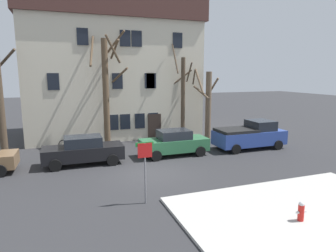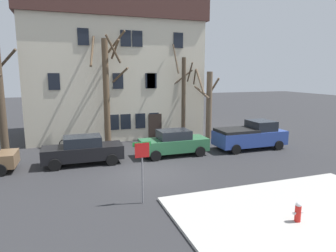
{
  "view_description": "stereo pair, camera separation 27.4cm",
  "coord_description": "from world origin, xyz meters",
  "px_view_note": "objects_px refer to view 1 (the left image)",
  "views": [
    {
      "loc": [
        -4.33,
        -15.05,
        5.38
      ],
      "look_at": [
        2.64,
        4.18,
        1.75
      ],
      "focal_mm": 31.82,
      "sensor_mm": 36.0,
      "label": 1
    },
    {
      "loc": [
        -4.07,
        -15.15,
        5.38
      ],
      "look_at": [
        2.64,
        4.18,
        1.75
      ],
      "focal_mm": 31.82,
      "sensor_mm": 36.0,
      "label": 2
    }
  ],
  "objects_px": {
    "street_sign_pole": "(145,161)",
    "tree_bare_mid": "(107,87)",
    "car_black_sedan": "(83,150)",
    "car_green_sedan": "(174,143)",
    "building_main": "(112,70)",
    "fire_hydrant": "(301,211)",
    "tree_bare_end": "(208,103)",
    "pickup_truck_blue": "(250,135)",
    "tree_bare_far": "(183,95)",
    "bicycle_leaning": "(71,144)"
  },
  "relations": [
    {
      "from": "car_green_sedan",
      "to": "street_sign_pole",
      "type": "bearing_deg",
      "value": -120.17
    },
    {
      "from": "street_sign_pole",
      "to": "tree_bare_mid",
      "type": "bearing_deg",
      "value": 89.41
    },
    {
      "from": "building_main",
      "to": "bicycle_leaning",
      "type": "height_order",
      "value": "building_main"
    },
    {
      "from": "fire_hydrant",
      "to": "car_green_sedan",
      "type": "bearing_deg",
      "value": 95.8
    },
    {
      "from": "tree_bare_far",
      "to": "car_black_sedan",
      "type": "distance_m",
      "value": 9.69
    },
    {
      "from": "tree_bare_end",
      "to": "street_sign_pole",
      "type": "bearing_deg",
      "value": -128.28
    },
    {
      "from": "building_main",
      "to": "car_black_sedan",
      "type": "distance_m",
      "value": 10.77
    },
    {
      "from": "building_main",
      "to": "fire_hydrant",
      "type": "xyz_separation_m",
      "value": [
        3.45,
        -19.1,
        -5.22
      ]
    },
    {
      "from": "pickup_truck_blue",
      "to": "street_sign_pole",
      "type": "distance_m",
      "value": 11.61
    },
    {
      "from": "building_main",
      "to": "tree_bare_far",
      "type": "relative_size",
      "value": 1.91
    },
    {
      "from": "tree_bare_far",
      "to": "fire_hydrant",
      "type": "distance_m",
      "value": 14.8
    },
    {
      "from": "car_green_sedan",
      "to": "fire_hydrant",
      "type": "relative_size",
      "value": 6.16
    },
    {
      "from": "car_black_sedan",
      "to": "fire_hydrant",
      "type": "height_order",
      "value": "car_black_sedan"
    },
    {
      "from": "car_green_sedan",
      "to": "car_black_sedan",
      "type": "bearing_deg",
      "value": -180.0
    },
    {
      "from": "tree_bare_mid",
      "to": "street_sign_pole",
      "type": "bearing_deg",
      "value": -90.59
    },
    {
      "from": "building_main",
      "to": "bicycle_leaning",
      "type": "bearing_deg",
      "value": -128.21
    },
    {
      "from": "fire_hydrant",
      "to": "street_sign_pole",
      "type": "distance_m",
      "value": 6.15
    },
    {
      "from": "car_black_sedan",
      "to": "street_sign_pole",
      "type": "xyz_separation_m",
      "value": [
        2.0,
        -6.52,
        1.0
      ]
    },
    {
      "from": "tree_bare_mid",
      "to": "tree_bare_far",
      "type": "bearing_deg",
      "value": 1.26
    },
    {
      "from": "tree_bare_far",
      "to": "street_sign_pole",
      "type": "height_order",
      "value": "tree_bare_far"
    },
    {
      "from": "tree_bare_far",
      "to": "bicycle_leaning",
      "type": "xyz_separation_m",
      "value": [
        -8.82,
        -0.33,
        -3.26
      ]
    },
    {
      "from": "tree_bare_end",
      "to": "fire_hydrant",
      "type": "bearing_deg",
      "value": -103.92
    },
    {
      "from": "tree_bare_mid",
      "to": "tree_bare_end",
      "type": "height_order",
      "value": "tree_bare_mid"
    },
    {
      "from": "car_green_sedan",
      "to": "fire_hydrant",
      "type": "xyz_separation_m",
      "value": [
        1.03,
        -10.1,
        -0.36
      ]
    },
    {
      "from": "tree_bare_far",
      "to": "pickup_truck_blue",
      "type": "height_order",
      "value": "tree_bare_far"
    },
    {
      "from": "street_sign_pole",
      "to": "fire_hydrant",
      "type": "bearing_deg",
      "value": -36.56
    },
    {
      "from": "tree_bare_far",
      "to": "tree_bare_end",
      "type": "relative_size",
      "value": 1.33
    },
    {
      "from": "tree_bare_far",
      "to": "car_green_sedan",
      "type": "relative_size",
      "value": 1.72
    },
    {
      "from": "pickup_truck_blue",
      "to": "fire_hydrant",
      "type": "relative_size",
      "value": 7.04
    },
    {
      "from": "car_green_sedan",
      "to": "bicycle_leaning",
      "type": "height_order",
      "value": "car_green_sedan"
    },
    {
      "from": "car_black_sedan",
      "to": "car_green_sedan",
      "type": "height_order",
      "value": "car_green_sedan"
    },
    {
      "from": "building_main",
      "to": "tree_bare_far",
      "type": "xyz_separation_m",
      "value": [
        4.86,
        -4.69,
        -2.09
      ]
    },
    {
      "from": "tree_bare_far",
      "to": "tree_bare_end",
      "type": "bearing_deg",
      "value": -8.07
    },
    {
      "from": "building_main",
      "to": "fire_hydrant",
      "type": "relative_size",
      "value": 20.22
    },
    {
      "from": "car_green_sedan",
      "to": "tree_bare_far",
      "type": "bearing_deg",
      "value": 60.49
    },
    {
      "from": "tree_bare_end",
      "to": "street_sign_pole",
      "type": "distance_m",
      "value": 13.46
    },
    {
      "from": "building_main",
      "to": "bicycle_leaning",
      "type": "distance_m",
      "value": 8.34
    },
    {
      "from": "car_green_sedan",
      "to": "street_sign_pole",
      "type": "height_order",
      "value": "street_sign_pole"
    },
    {
      "from": "tree_bare_mid",
      "to": "fire_hydrant",
      "type": "distance_m",
      "value": 15.52
    },
    {
      "from": "pickup_truck_blue",
      "to": "fire_hydrant",
      "type": "bearing_deg",
      "value": -115.74
    },
    {
      "from": "tree_bare_far",
      "to": "fire_hydrant",
      "type": "xyz_separation_m",
      "value": [
        -1.41,
        -14.4,
        -3.13
      ]
    },
    {
      "from": "bicycle_leaning",
      "to": "building_main",
      "type": "bearing_deg",
      "value": 51.79
    },
    {
      "from": "tree_bare_far",
      "to": "bicycle_leaning",
      "type": "bearing_deg",
      "value": -177.83
    },
    {
      "from": "bicycle_leaning",
      "to": "fire_hydrant",
      "type": "bearing_deg",
      "value": -62.23
    },
    {
      "from": "fire_hydrant",
      "to": "bicycle_leaning",
      "type": "bearing_deg",
      "value": 117.77
    },
    {
      "from": "fire_hydrant",
      "to": "tree_bare_end",
      "type": "bearing_deg",
      "value": 76.08
    },
    {
      "from": "tree_bare_end",
      "to": "pickup_truck_blue",
      "type": "relative_size",
      "value": 1.13
    },
    {
      "from": "tree_bare_far",
      "to": "pickup_truck_blue",
      "type": "bearing_deg",
      "value": -52.32
    },
    {
      "from": "fire_hydrant",
      "to": "tree_bare_far",
      "type": "bearing_deg",
      "value": 84.41
    },
    {
      "from": "street_sign_pole",
      "to": "building_main",
      "type": "bearing_deg",
      "value": 84.96
    }
  ]
}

